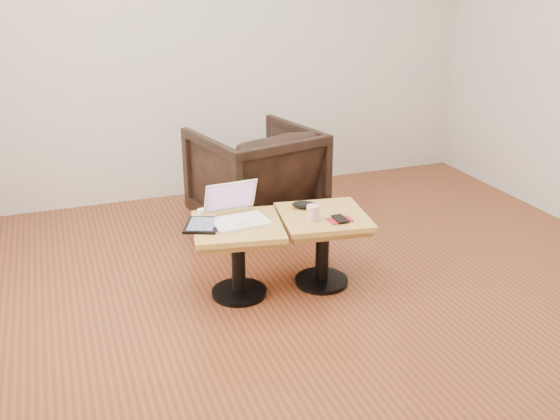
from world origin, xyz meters
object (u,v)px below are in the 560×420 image
object	(u,v)px
side_table_left	(238,242)
side_table_right	(323,232)
striped_cup	(313,213)
armchair	(255,177)
laptop	(237,213)

from	to	relation	value
side_table_left	side_table_right	xyz separation A→B (m)	(0.53, -0.04, 0.00)
striped_cup	armchair	distance (m)	1.12
laptop	armchair	distance (m)	1.05
side_table_left	striped_cup	bearing A→B (deg)	-3.63
striped_cup	side_table_right	bearing A→B (deg)	34.36
side_table_left	laptop	distance (m)	0.17
side_table_right	armchair	xyz separation A→B (m)	(-0.08, 1.05, 0.03)
laptop	striped_cup	distance (m)	0.44
side_table_left	side_table_right	world-z (taller)	same
side_table_right	striped_cup	world-z (taller)	striped_cup
side_table_right	armchair	bearing A→B (deg)	103.11
side_table_left	side_table_right	bearing A→B (deg)	6.14
armchair	side_table_right	bearing A→B (deg)	80.98
armchair	side_table_left	bearing A→B (deg)	52.75
laptop	striped_cup	world-z (taller)	laptop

